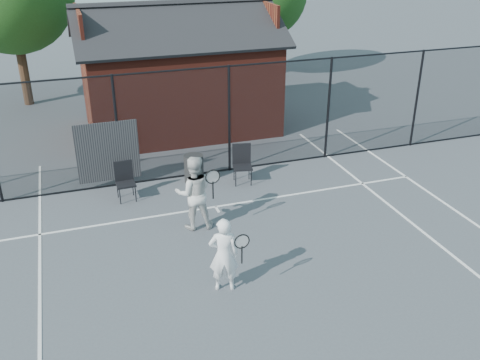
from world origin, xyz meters
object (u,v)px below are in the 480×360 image
object	(u,v)px
chair_left	(126,182)
chair_right	(243,165)
player_front	(224,255)
waste_bin	(194,169)
player_back	(194,193)
clubhouse	(178,81)

from	to	relation	value
chair_left	chair_right	world-z (taller)	chair_right
player_front	waste_bin	size ratio (longest dim) A/B	2.00
player_back	chair_left	world-z (taller)	player_back
player_back	chair_right	size ratio (longest dim) A/B	1.70
clubhouse	waste_bin	bearing A→B (deg)	-98.21
chair_right	player_front	bearing A→B (deg)	-101.57
clubhouse	chair_left	size ratio (longest dim) A/B	6.71
clubhouse	waste_bin	distance (m)	4.61
clubhouse	player_back	world-z (taller)	clubhouse
chair_left	chair_right	xyz separation A→B (m)	(3.09, 0.00, 0.03)
chair_right	chair_left	bearing A→B (deg)	-168.38
player_front	waste_bin	xyz separation A→B (m)	(0.63, 4.80, -0.38)
player_back	chair_right	world-z (taller)	player_back
waste_bin	player_front	bearing A→B (deg)	-97.50
player_back	clubhouse	bearing A→B (deg)	79.83
player_back	chair_right	bearing A→B (deg)	46.19
chair_left	player_front	bearing A→B (deg)	-75.76
clubhouse	chair_left	distance (m)	5.62
waste_bin	clubhouse	bearing A→B (deg)	81.79
player_front	waste_bin	distance (m)	4.86
player_front	player_back	size ratio (longest dim) A/B	0.87
chair_right	player_back	bearing A→B (deg)	-122.19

